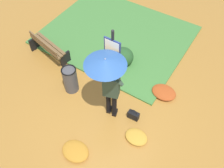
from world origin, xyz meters
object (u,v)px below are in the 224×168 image
Objects in this scene: handbag at (133,115)px; trash_bin at (70,79)px; info_sign_post at (112,59)px; park_bench at (48,47)px; person_with_umbrella at (108,74)px.

trash_bin is at bearing 2.84° from handbag.
info_sign_post is 1.62× the size of park_bench.
handbag is 2.01m from trash_bin.
info_sign_post is 1.57m from trash_bin.
info_sign_post is at bearing -67.12° from person_with_umbrella.
person_with_umbrella is at bearing 176.06° from trash_bin.
park_bench is at bearing -24.70° from trash_bin.
info_sign_post is (0.23, -0.56, -0.11)m from person_with_umbrella.
trash_bin is (1.99, 0.10, 0.29)m from handbag.
park_bench is (2.76, -0.75, -1.15)m from person_with_umbrella.
trash_bin reaches higher than handbag.
park_bench is at bearing -9.26° from handbag.
park_bench is 1.70× the size of trash_bin.
person_with_umbrella reaches higher than trash_bin.
info_sign_post is 2.74m from park_bench.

